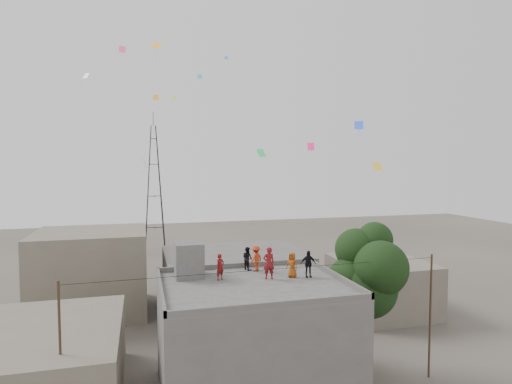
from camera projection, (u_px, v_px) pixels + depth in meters
main_building at (254, 339)px, 23.42m from camera, size 10.00×8.00×6.10m
parapet at (254, 282)px, 23.21m from camera, size 10.00×8.00×0.30m
stair_head_box at (189, 260)px, 24.83m from camera, size 1.60×1.80×2.00m
neighbor_west at (43, 366)px, 22.55m from camera, size 8.00×10.00×4.00m
neighbor_north at (235, 280)px, 37.46m from camera, size 12.00×9.00×5.00m
neighbor_northwest at (91, 272)px, 36.20m from camera, size 9.00×8.00×7.00m
neighbor_east at (381, 286)px, 36.75m from camera, size 7.00×8.00×4.40m
tree at (369, 273)px, 25.71m from camera, size 4.90×4.60×9.10m
utility_line at (269, 333)px, 22.30m from camera, size 20.12×0.62×7.40m
transmission_tower at (154, 189)px, 60.52m from camera, size 2.97×2.97×20.01m
person_red_adult at (269, 263)px, 24.31m from camera, size 0.68×0.45×1.84m
person_orange_child at (292, 265)px, 24.66m from camera, size 0.81×0.85×1.46m
person_dark_child at (247, 258)px, 26.44m from camera, size 0.79×0.86×1.43m
person_dark_adult at (308, 264)px, 24.69m from camera, size 0.96×0.53×1.55m
person_orange_adult at (256, 258)px, 26.10m from camera, size 1.16×1.07×1.56m
person_red_child at (220, 267)px, 24.12m from camera, size 0.65×0.59×1.49m
kites at (249, 115)px, 29.80m from camera, size 21.19×18.64×10.94m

